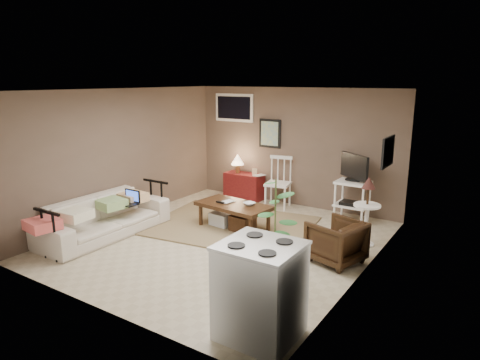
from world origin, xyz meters
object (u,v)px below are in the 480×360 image
Objects in this scene: tv_stand at (353,186)px; potted_plant at (275,230)px; armchair at (336,239)px; sofa at (104,211)px; coffee_table at (233,214)px; red_console at (243,184)px; stove at (260,290)px; spindle_chair at (278,184)px; side_table at (367,203)px.

potted_plant is at bearing -89.08° from tv_stand.
armchair is at bearing 71.91° from potted_plant.
armchair is (3.61, 1.09, -0.10)m from sofa.
armchair is at bearing -77.54° from tv_stand.
coffee_table is 1.38× the size of red_console.
tv_stand is at bearing 45.16° from coffee_table.
spindle_chair is at bearing 115.80° from stove.
armchair is at bearing -35.70° from red_console.
sofa is 3.27× the size of armchair.
spindle_chair reaches higher than red_console.
armchair is (0.42, -1.91, -0.32)m from tv_stand.
coffee_table is at bearing -166.22° from side_table.
red_console is at bearing 128.04° from potted_plant.
spindle_chair is 0.83× the size of tv_stand.
side_table is (0.58, -1.05, 0.03)m from tv_stand.
potted_plant is (0.05, -3.06, 0.09)m from tv_stand.
spindle_chair is 1.03× the size of stove.
red_console is at bearing -12.67° from sofa.
coffee_table is 1.31× the size of spindle_chair.
armchair is 0.48× the size of potted_plant.
sofa is 2.16× the size of spindle_chair.
sofa is 1.57× the size of potted_plant.
tv_stand is at bearing -3.95° from red_console.
stove is at bearing -51.25° from coffee_table.
spindle_chair is 3.49m from potted_plant.
armchair is (1.97, -1.94, -0.14)m from spindle_chair.
coffee_table is 0.61× the size of sofa.
sofa is 2.28× the size of red_console.
sofa is at bearing -136.74° from tv_stand.
potted_plant reaches higher than spindle_chair.
sofa is at bearing -138.69° from coffee_table.
sofa is 4.39m from tv_stand.
spindle_chair is at bearing 117.34° from potted_plant.
spindle_chair is 2.77m from armchair.
tv_stand is (2.48, -0.17, 0.32)m from red_console.
potted_plant is at bearing -42.59° from coffee_table.
tv_stand is 4.09m from stove.
sofa is 3.25m from red_console.
stove is (0.43, -4.06, -0.16)m from tv_stand.
stove reaches higher than coffee_table.
spindle_chair is at bearing -117.49° from armchair.
armchair is (-0.16, -0.87, -0.35)m from side_table.
potted_plant reaches higher than coffee_table.
side_table reaches higher than armchair.
coffee_table is 2.25m from tv_stand.
red_console is at bearing 171.29° from spindle_chair.
red_console is 2.50m from tv_stand.
side_table is (2.15, 0.53, 0.42)m from coffee_table.
coffee_table is 1.62m from spindle_chair.
sofa is 1.79× the size of tv_stand.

